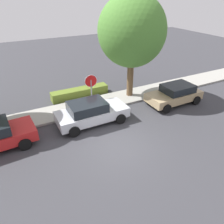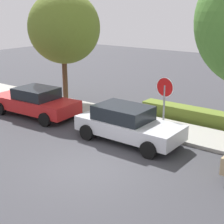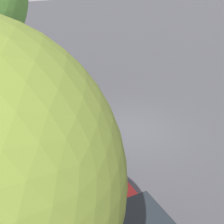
% 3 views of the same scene
% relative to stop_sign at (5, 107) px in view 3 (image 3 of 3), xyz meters
% --- Properties ---
extents(ground_plane, '(60.00, 60.00, 0.00)m').
position_rel_stop_sign_xyz_m(ground_plane, '(-0.40, -4.21, -1.69)').
color(ground_plane, '#38383D').
extents(sidewalk_curb, '(32.00, 2.11, 0.14)m').
position_rel_stop_sign_xyz_m(sidewalk_curb, '(-0.40, 0.45, -1.62)').
color(sidewalk_curb, '#9E9B93').
rests_on(sidewalk_curb, ground_plane).
extents(stop_sign, '(0.82, 0.11, 2.44)m').
position_rel_stop_sign_xyz_m(stop_sign, '(0.00, 0.00, 0.00)').
color(stop_sign, gray).
rests_on(stop_sign, ground_plane).
extents(parked_car_silver, '(4.29, 1.99, 1.44)m').
position_rel_stop_sign_xyz_m(parked_car_silver, '(-0.74, -1.60, -0.95)').
color(parked_car_silver, silver).
rests_on(parked_car_silver, ground_plane).
extents(parked_car_tan, '(3.92, 1.99, 1.37)m').
position_rel_stop_sign_xyz_m(parked_car_tan, '(5.51, -1.90, -0.97)').
color(parked_car_tan, tan).
rests_on(parked_car_tan, ground_plane).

